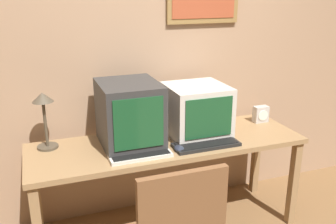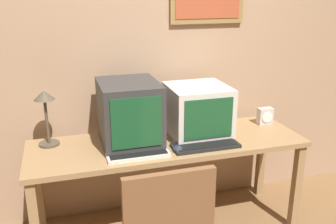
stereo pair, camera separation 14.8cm
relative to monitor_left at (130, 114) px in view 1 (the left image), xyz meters
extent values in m
cube|color=tan|center=(0.26, 0.36, 0.37)|extent=(8.00, 0.05, 2.60)
cube|color=#99754C|center=(0.26, -0.05, -0.23)|extent=(1.91, 0.60, 0.04)
cube|color=#99754C|center=(1.17, -0.30, -0.59)|extent=(0.06, 0.06, 0.68)
cube|color=#99754C|center=(-0.65, 0.20, -0.59)|extent=(0.06, 0.06, 0.68)
cube|color=#99754C|center=(1.17, 0.20, -0.59)|extent=(0.06, 0.06, 0.68)
cube|color=#333333|center=(0.00, 0.00, 0.00)|extent=(0.39, 0.45, 0.43)
cube|color=#194C28|center=(0.00, -0.23, 0.01)|extent=(0.32, 0.01, 0.33)
cube|color=beige|center=(0.50, 0.02, -0.03)|extent=(0.42, 0.41, 0.36)
cube|color=#194C28|center=(0.50, -0.19, -0.03)|extent=(0.34, 0.01, 0.28)
cube|color=beige|center=(0.00, -0.23, -0.21)|extent=(0.40, 0.14, 0.02)
cube|color=black|center=(0.00, -0.23, -0.19)|extent=(0.37, 0.11, 0.00)
cube|color=black|center=(0.47, -0.22, -0.21)|extent=(0.45, 0.17, 0.02)
cube|color=black|center=(0.47, -0.22, -0.19)|extent=(0.42, 0.14, 0.00)
ellipsoid|color=#282D3D|center=(0.27, -0.23, -0.20)|extent=(0.07, 0.10, 0.03)
cube|color=#B7B2AD|center=(1.09, 0.07, -0.15)|extent=(0.12, 0.06, 0.13)
cylinder|color=white|center=(1.09, 0.04, -0.15)|extent=(0.08, 0.00, 0.08)
cylinder|color=#4C4233|center=(-0.54, 0.12, -0.21)|extent=(0.14, 0.14, 0.02)
cylinder|color=#4C4233|center=(-0.54, 0.12, -0.04)|extent=(0.02, 0.02, 0.32)
cone|color=#4C4233|center=(-0.54, 0.12, 0.14)|extent=(0.14, 0.14, 0.06)
cube|color=brown|center=(-0.02, -0.99, -0.21)|extent=(0.42, 0.04, 0.51)
camera|label=1|loc=(-0.58, -2.32, 0.81)|focal=40.00mm
camera|label=2|loc=(-0.44, -2.36, 0.81)|focal=40.00mm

